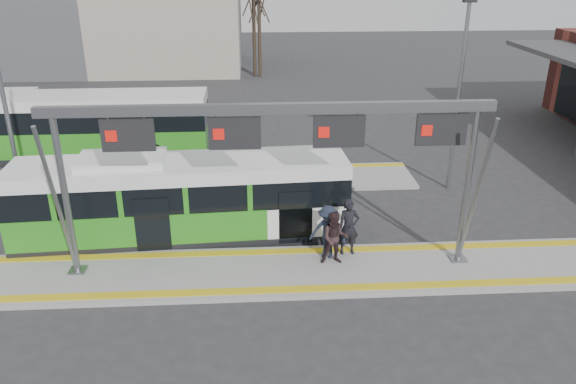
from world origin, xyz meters
The scene contains 14 objects.
ground centered at (0.00, 0.00, 0.00)m, with size 120.00×120.00×0.00m, color #2D2D30.
platform_main centered at (0.00, 0.00, 0.07)m, with size 22.00×3.00×0.15m, color gray.
platform_second centered at (-4.00, 8.00, 0.07)m, with size 20.00×3.00×0.15m, color gray.
tactile_main centered at (0.00, 0.00, 0.16)m, with size 22.00×2.65×0.02m.
tactile_second centered at (-4.00, 9.15, 0.16)m, with size 20.00×0.35×0.02m.
gantry centered at (-0.35, 0.25, 4.30)m, with size 13.00×1.68×5.20m.
hero_bus centered at (-3.49, 2.73, 1.42)m, with size 11.40×3.06×3.10m.
bg_bus_green centered at (-9.48, 11.63, 1.54)m, with size 12.46×2.73×3.11m.
passenger_a centered at (2.03, 0.94, 1.09)m, with size 0.69×0.45×1.89m, color black.
passenger_b centered at (1.50, 0.35, 1.02)m, with size 0.84×0.66×1.74m, color #2F1F22.
passenger_c centered at (1.32, 0.72, 1.05)m, with size 1.17×0.67×1.81m, color #1B2131.
tree_left centered at (-0.37, 30.94, 5.73)m, with size 1.40×1.40×7.55m.
lamp_west centered at (-9.64, 4.70, 4.59)m, with size 0.50×0.25×8.69m.
lamp_east centered at (7.25, 6.59, 4.07)m, with size 0.50×0.25×7.66m.
Camera 1 is at (-0.92, -15.12, 9.16)m, focal length 35.00 mm.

